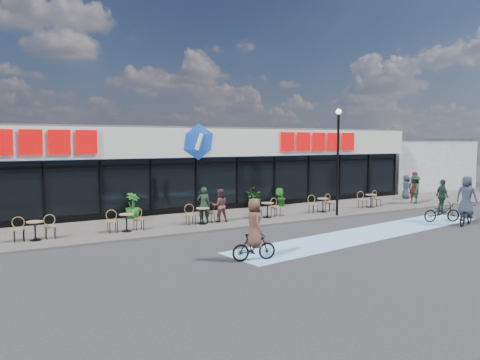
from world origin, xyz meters
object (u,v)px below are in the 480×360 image
object	(u,v)px
lamp_post	(338,153)
patron_right	(220,206)
cyclist_b	(442,206)
pedestrian_a	(414,187)
cyclist_a	(466,206)
pedestrian_c	(415,189)
patron_left	(204,205)
potted_plant_mid	(254,198)
pedestrian_b	(406,187)
potted_plant_right	(281,197)
potted_plant_left	(133,206)

from	to	relation	value
lamp_post	patron_right	world-z (taller)	lamp_post
cyclist_b	pedestrian_a	bearing A→B (deg)	51.39
pedestrian_a	cyclist_a	world-z (taller)	cyclist_a
pedestrian_c	patron_left	bearing A→B (deg)	-42.31
potted_plant_mid	patron_left	size ratio (longest dim) A/B	0.69
pedestrian_b	cyclist_a	distance (m)	9.11
potted_plant_mid	patron_left	distance (m)	5.44
patron_left	cyclist_b	xyz separation A→B (m)	(10.15, -4.95, -0.18)
cyclist_a	cyclist_b	world-z (taller)	cyclist_a
potted_plant_mid	cyclist_b	bearing A→B (deg)	-54.76
pedestrian_c	cyclist_a	xyz separation A→B (m)	(-3.46, -5.67, -0.05)
patron_right	cyclist_b	world-z (taller)	cyclist_b
patron_left	cyclist_b	world-z (taller)	cyclist_b
cyclist_a	cyclist_b	distance (m)	1.15
cyclist_a	cyclist_b	xyz separation A→B (m)	(-0.18, 1.13, -0.15)
potted_plant_mid	potted_plant_right	world-z (taller)	potted_plant_mid
potted_plant_left	patron_left	bearing A→B (deg)	-49.64
patron_left	patron_right	world-z (taller)	patron_left
patron_left	patron_right	bearing A→B (deg)	-168.67
patron_right	pedestrian_a	distance (m)	13.16
patron_right	cyclist_a	size ratio (longest dim) A/B	0.68
cyclist_a	cyclist_b	bearing A→B (deg)	99.28
potted_plant_right	pedestrian_c	world-z (taller)	pedestrian_c
patron_right	pedestrian_b	distance (m)	14.66
lamp_post	pedestrian_c	world-z (taller)	lamp_post
patron_right	potted_plant_left	bearing A→B (deg)	-32.52
potted_plant_left	cyclist_a	size ratio (longest dim) A/B	0.55
patron_right	potted_plant_mid	bearing A→B (deg)	-129.55
lamp_post	pedestrian_c	xyz separation A→B (m)	(7.05, 1.02, -2.31)
potted_plant_mid	patron_right	bearing A→B (deg)	-140.58
potted_plant_left	pedestrian_c	xyz separation A→B (m)	(16.24, -3.28, 0.23)
patron_left	potted_plant_left	bearing A→B (deg)	-26.10
pedestrian_b	cyclist_b	size ratio (longest dim) A/B	0.75
patron_left	cyclist_b	size ratio (longest dim) A/B	0.81
patron_right	cyclist_b	distance (m)	10.55
potted_plant_left	cyclist_b	size ratio (longest dim) A/B	0.61
potted_plant_left	lamp_post	bearing A→B (deg)	-25.10
potted_plant_right	pedestrian_a	size ratio (longest dim) A/B	0.54
pedestrian_a	pedestrian_b	xyz separation A→B (m)	(1.41, 1.80, -0.19)
pedestrian_a	pedestrian_b	size ratio (longest dim) A/B	1.25
potted_plant_mid	cyclist_a	xyz separation A→B (m)	(5.78, -9.05, 0.23)
potted_plant_left	potted_plant_right	distance (m)	8.67
lamp_post	pedestrian_c	distance (m)	7.49
potted_plant_right	cyclist_b	size ratio (longest dim) A/B	0.51
lamp_post	patron_right	xyz separation A→B (m)	(-6.00, 1.27, -2.39)
potted_plant_left	pedestrian_a	xyz separation A→B (m)	(16.34, -3.12, 0.34)
lamp_post	pedestrian_a	xyz separation A→B (m)	(7.16, 1.18, -2.20)
potted_plant_mid	patron_left	bearing A→B (deg)	-146.93
lamp_post	pedestrian_b	world-z (taller)	lamp_post
lamp_post	cyclist_a	distance (m)	6.33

